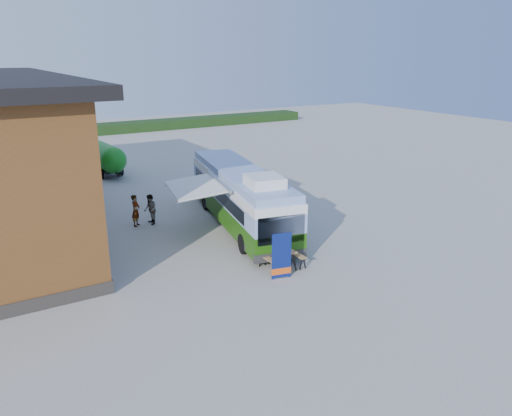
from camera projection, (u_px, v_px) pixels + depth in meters
ground at (262, 257)px, 21.62m from camera, size 100.00×100.00×0.00m
hedge at (147, 126)px, 56.48m from camera, size 40.00×3.00×1.00m
bus at (241, 195)px, 25.11m from camera, size 4.50×11.29×3.39m
awning at (199, 186)px, 23.45m from camera, size 3.08×4.21×0.49m
banner at (281, 260)px, 19.40m from camera, size 0.81×0.29×1.88m
picnic_table at (283, 253)px, 20.39m from camera, size 1.53×1.36×0.87m
person_a at (136, 210)px, 25.30m from camera, size 0.69×0.71×1.64m
person_b at (150, 210)px, 25.54m from camera, size 0.67×0.82×1.58m
slurry_tanker at (103, 156)px, 35.93m from camera, size 2.17×6.22×2.30m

